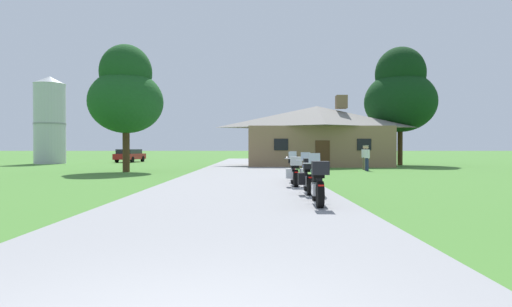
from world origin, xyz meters
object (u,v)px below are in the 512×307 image
at_px(motorcycle_black_third_in_row, 294,171).
at_px(bystander_white_shirt_beside_signpost, 366,157).
at_px(bystander_white_shirt_near_lodge, 363,156).
at_px(tree_right_of_lodge, 399,94).
at_px(motorcycle_green_nearest_to_camera, 316,183).
at_px(metal_silo_distant, 48,120).
at_px(motorcycle_blue_second_in_row, 307,176).
at_px(motorcycle_red_farthest_in_row, 292,168).
at_px(parked_red_suv_far_left, 128,155).
at_px(tree_left_near, 125,93).

relative_size(motorcycle_black_third_in_row, bystander_white_shirt_beside_signpost, 1.23).
height_order(bystander_white_shirt_near_lodge, tree_right_of_lodge, tree_right_of_lodge).
xyz_separation_m(motorcycle_green_nearest_to_camera, metal_silo_distant, (-21.77, 31.13, 3.66)).
relative_size(motorcycle_green_nearest_to_camera, motorcycle_blue_second_in_row, 1.00).
bearing_deg(motorcycle_black_third_in_row, motorcycle_red_farthest_in_row, 86.51).
bearing_deg(tree_right_of_lodge, bystander_white_shirt_beside_signpost, -119.12).
xyz_separation_m(motorcycle_green_nearest_to_camera, motorcycle_red_farthest_in_row, (0.08, 8.09, 0.00)).
relative_size(tree_right_of_lodge, parked_red_suv_far_left, 2.19).
height_order(motorcycle_blue_second_in_row, parked_red_suv_far_left, parked_red_suv_far_left).
bearing_deg(parked_red_suv_far_left, motorcycle_black_third_in_row, -56.43).
relative_size(tree_right_of_lodge, metal_silo_distant, 1.23).
height_order(motorcycle_red_farthest_in_row, bystander_white_shirt_near_lodge, bystander_white_shirt_near_lodge).
distance_m(motorcycle_green_nearest_to_camera, motorcycle_blue_second_in_row, 2.69).
bearing_deg(motorcycle_blue_second_in_row, bystander_white_shirt_near_lodge, 71.58).
bearing_deg(motorcycle_black_third_in_row, bystander_white_shirt_beside_signpost, 63.98).
height_order(motorcycle_green_nearest_to_camera, tree_left_near, tree_left_near).
bearing_deg(bystander_white_shirt_near_lodge, motorcycle_black_third_in_row, -42.44).
bearing_deg(bystander_white_shirt_beside_signpost, motorcycle_black_third_in_row, 139.84).
relative_size(motorcycle_green_nearest_to_camera, bystander_white_shirt_beside_signpost, 1.24).
bearing_deg(metal_silo_distant, parked_red_suv_far_left, 34.29).
distance_m(motorcycle_blue_second_in_row, tree_right_of_lodge, 27.67).
height_order(motorcycle_blue_second_in_row, bystander_white_shirt_beside_signpost, bystander_white_shirt_beside_signpost).
bearing_deg(motorcycle_blue_second_in_row, tree_right_of_lodge, 67.02).
height_order(bystander_white_shirt_near_lodge, bystander_white_shirt_beside_signpost, same).
bearing_deg(bystander_white_shirt_beside_signpost, tree_left_near, 79.90).
xyz_separation_m(tree_right_of_lodge, parked_red_suv_far_left, (-26.54, 8.25, -5.60)).
relative_size(motorcycle_blue_second_in_row, motorcycle_red_farthest_in_row, 1.00).
height_order(motorcycle_blue_second_in_row, tree_right_of_lodge, tree_right_of_lodge).
height_order(motorcycle_green_nearest_to_camera, motorcycle_red_farthest_in_row, same).
distance_m(motorcycle_green_nearest_to_camera, parked_red_suv_far_left, 38.71).
bearing_deg(motorcycle_black_third_in_row, motorcycle_blue_second_in_row, -86.21).
height_order(metal_silo_distant, parked_red_suv_far_left, metal_silo_distant).
bearing_deg(motorcycle_green_nearest_to_camera, metal_silo_distant, 127.42).
bearing_deg(bystander_white_shirt_beside_signpost, tree_right_of_lodge, -43.22).
distance_m(motorcycle_blue_second_in_row, tree_left_near, 17.41).
distance_m(tree_left_near, parked_red_suv_far_left, 20.45).
relative_size(tree_left_near, metal_silo_distant, 0.94).
xyz_separation_m(bystander_white_shirt_beside_signpost, parked_red_suv_far_left, (-21.01, 18.17, -0.17)).
relative_size(bystander_white_shirt_beside_signpost, tree_right_of_lodge, 0.16).
xyz_separation_m(bystander_white_shirt_near_lodge, metal_silo_distant, (-27.75, 12.17, 3.33)).
distance_m(motorcycle_blue_second_in_row, bystander_white_shirt_near_lodge, 17.31).
height_order(motorcycle_green_nearest_to_camera, bystander_white_shirt_near_lodge, bystander_white_shirt_near_lodge).
distance_m(tree_right_of_lodge, parked_red_suv_far_left, 28.35).
bearing_deg(motorcycle_black_third_in_row, tree_left_near, 131.88).
bearing_deg(motorcycle_green_nearest_to_camera, tree_right_of_lodge, 70.02).
distance_m(motorcycle_green_nearest_to_camera, tree_left_near, 19.53).
height_order(motorcycle_black_third_in_row, motorcycle_red_farthest_in_row, same).
bearing_deg(motorcycle_black_third_in_row, metal_silo_distant, 130.23).
relative_size(motorcycle_green_nearest_to_camera, tree_right_of_lodge, 0.20).
xyz_separation_m(motorcycle_green_nearest_to_camera, motorcycle_black_third_in_row, (-0.09, 5.46, -0.01)).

